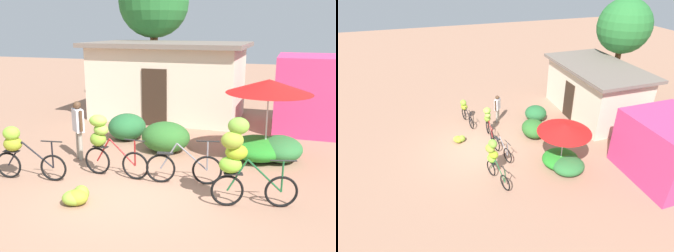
% 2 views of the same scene
% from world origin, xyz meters
% --- Properties ---
extents(ground_plane, '(60.00, 60.00, 0.00)m').
position_xyz_m(ground_plane, '(0.00, 0.00, 0.00)').
color(ground_plane, '#9F735B').
extents(building_low, '(5.90, 3.55, 2.83)m').
position_xyz_m(building_low, '(-1.50, 7.02, 1.43)').
color(building_low, beige).
rests_on(building_low, ground).
extents(shop_pink, '(3.20, 2.80, 2.48)m').
position_xyz_m(shop_pink, '(4.10, 6.68, 1.24)').
color(shop_pink, '#D53873').
rests_on(shop_pink, ground).
extents(tree_behind_building, '(3.03, 3.03, 5.93)m').
position_xyz_m(tree_behind_building, '(-2.94, 9.40, 4.38)').
color(tree_behind_building, brown).
rests_on(tree_behind_building, ground).
extents(hedge_bush_front_left, '(1.15, 1.17, 0.80)m').
position_xyz_m(hedge_bush_front_left, '(-1.73, 3.65, 0.40)').
color(hedge_bush_front_left, '#276634').
rests_on(hedge_bush_front_left, ground).
extents(hedge_bush_front_right, '(1.36, 1.16, 0.84)m').
position_xyz_m(hedge_bush_front_right, '(-0.21, 2.88, 0.42)').
color(hedge_bush_front_right, '#2E6728').
rests_on(hedge_bush_front_right, ground).
extents(hedge_bush_mid, '(1.47, 1.56, 0.60)m').
position_xyz_m(hedge_bush_mid, '(2.29, 3.05, 0.30)').
color(hedge_bush_mid, '#258225').
rests_on(hedge_bush_mid, ground).
extents(hedge_bush_by_door, '(1.14, 1.34, 0.64)m').
position_xyz_m(hedge_bush_by_door, '(2.84, 3.14, 0.32)').
color(hedge_bush_by_door, '#2B6D34').
rests_on(hedge_bush_by_door, ground).
extents(market_umbrella, '(2.15, 2.15, 2.13)m').
position_xyz_m(market_umbrella, '(2.47, 2.96, 1.96)').
color(market_umbrella, beige).
rests_on(market_umbrella, ground).
extents(bicycle_leftmost, '(1.71, 0.47, 1.25)m').
position_xyz_m(bicycle_leftmost, '(-2.72, -0.04, 0.74)').
color(bicycle_leftmost, black).
rests_on(bicycle_leftmost, ground).
extents(bicycle_near_pile, '(1.64, 0.44, 1.45)m').
position_xyz_m(bicycle_near_pile, '(-1.00, 0.77, 0.87)').
color(bicycle_near_pile, black).
rests_on(bicycle_near_pile, ground).
extents(bicycle_center_loaded, '(1.67, 0.40, 1.01)m').
position_xyz_m(bicycle_center_loaded, '(0.89, 0.87, 0.37)').
color(bicycle_center_loaded, black).
rests_on(bicycle_center_loaded, ground).
extents(bicycle_by_shop, '(1.63, 0.64, 1.77)m').
position_xyz_m(bicycle_by_shop, '(2.16, 0.13, 1.04)').
color(bicycle_by_shop, black).
rests_on(bicycle_by_shop, ground).
extents(banana_pile_on_ground, '(0.66, 0.73, 0.32)m').
position_xyz_m(banana_pile_on_ground, '(-0.83, -0.76, 0.15)').
color(banana_pile_on_ground, '#8CB739').
rests_on(banana_pile_on_ground, ground).
extents(person_vendor, '(0.46, 0.41, 1.55)m').
position_xyz_m(person_vendor, '(-2.17, 1.60, 0.94)').
color(person_vendor, gray).
rests_on(person_vendor, ground).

